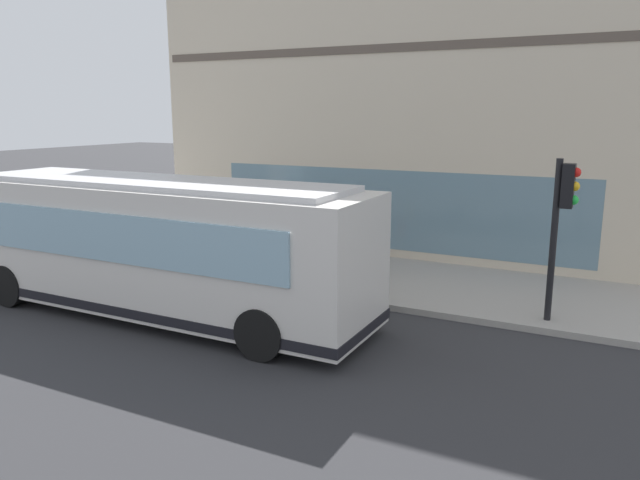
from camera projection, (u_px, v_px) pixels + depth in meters
name	position (u px, v px, depth m)	size (l,w,h in m)	color
ground	(269.00, 336.00, 12.41)	(120.00, 120.00, 0.00)	#2D2D30
sidewalk_curb	(361.00, 276.00, 16.61)	(4.46, 40.00, 0.15)	#9E9991
building_corner	(439.00, 77.00, 21.38)	(9.23, 16.56, 11.45)	beige
city_bus_nearside	(158.00, 247.00, 13.42)	(2.61, 10.04, 3.07)	silver
traffic_light_near_corner	(563.00, 210.00, 12.37)	(0.32, 0.49, 3.43)	black
fire_hydrant	(327.00, 264.00, 16.15)	(0.35, 0.35, 0.74)	red
pedestrian_near_building_entrance	(335.00, 231.00, 17.81)	(0.32, 0.32, 1.60)	gold
pedestrian_near_hydrant	(364.00, 238.00, 16.69)	(0.32, 0.32, 1.63)	#3359A5
pedestrian_by_light_pole	(210.00, 228.00, 17.90)	(0.32, 0.32, 1.71)	#B23338
newspaper_vending_box	(270.00, 242.00, 18.47)	(0.44, 0.43, 0.90)	#263F99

